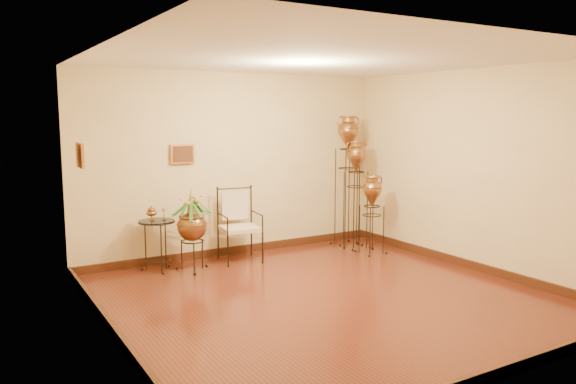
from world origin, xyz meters
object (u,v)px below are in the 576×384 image
amphora_mid (356,193)px  armchair (240,225)px  amphora_tall (347,179)px  planter_urn (192,223)px  side_table (157,245)px

amphora_mid → armchair: 2.06m
amphora_tall → amphora_mid: amphora_tall is taller
amphora_tall → planter_urn: amphora_tall is taller
planter_urn → armchair: size_ratio=1.12×
planter_urn → side_table: bearing=150.7°
armchair → side_table: (-1.21, 0.13, -0.17)m
amphora_mid → planter_urn: size_ratio=1.46×
planter_urn → armchair: 0.80m
amphora_tall → armchair: amphora_tall is taller
amphora_tall → side_table: bearing=178.5°
amphora_mid → side_table: bearing=175.3°
amphora_mid → side_table: size_ratio=1.96×
amphora_tall → amphora_mid: bearing=-79.2°
amphora_mid → side_table: (-3.24, 0.27, -0.52)m
amphora_tall → side_table: 3.29m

